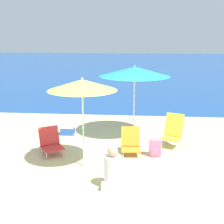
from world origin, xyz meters
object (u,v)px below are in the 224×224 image
object	(u,v)px
cooler_box	(68,130)
beach_chair_orange	(131,142)
beach_umbrella_lime	(82,85)
backpack_pink	(155,148)
beach_chair_red	(51,142)
water_bottle	(83,131)
beach_umbrella_teal	(135,72)
beach_chair_yellow	(173,130)
person_seated_near	(113,171)

from	to	relation	value
cooler_box	beach_chair_orange	bearing A→B (deg)	-35.88
beach_chair_orange	beach_umbrella_lime	bearing A→B (deg)	-145.17
backpack_pink	beach_chair_red	bearing A→B (deg)	-177.69
beach_chair_red	water_bottle	distance (m)	1.72
beach_chair_red	beach_chair_orange	xyz separation A→B (m)	(1.99, 0.18, -0.01)
beach_umbrella_teal	beach_umbrella_lime	world-z (taller)	beach_umbrella_teal
beach_chair_red	water_bottle	xyz separation A→B (m)	(0.53, 1.62, -0.21)
backpack_pink	water_bottle	size ratio (longest dim) A/B	1.65
water_bottle	cooler_box	xyz separation A→B (m)	(-0.47, -0.04, 0.04)
beach_chair_yellow	cooler_box	world-z (taller)	beach_chair_yellow
beach_chair_orange	water_bottle	xyz separation A→B (m)	(-1.46, 1.44, -0.20)
water_bottle	beach_umbrella_lime	bearing A→B (deg)	-79.30
beach_umbrella_teal	beach_chair_red	size ratio (longest dim) A/B	2.73
beach_umbrella_teal	person_seated_near	world-z (taller)	beach_umbrella_teal
beach_umbrella_lime	beach_chair_red	xyz separation A→B (m)	(-0.96, 0.67, -1.56)
person_seated_near	beach_umbrella_teal	bearing A→B (deg)	87.75
person_seated_near	water_bottle	distance (m)	3.47
beach_chair_orange	water_bottle	distance (m)	2.06
cooler_box	beach_chair_red	bearing A→B (deg)	-92.18
beach_umbrella_lime	beach_chair_yellow	distance (m)	2.97
backpack_pink	cooler_box	xyz separation A→B (m)	(-2.54, 1.48, -0.07)
beach_chair_orange	water_bottle	world-z (taller)	beach_chair_orange
beach_chair_red	backpack_pink	world-z (taller)	beach_chair_red
beach_chair_yellow	person_seated_near	size ratio (longest dim) A/B	1.03
beach_umbrella_lime	beach_chair_red	world-z (taller)	beach_umbrella_lime
backpack_pink	cooler_box	distance (m)	2.94
beach_chair_red	beach_chair_yellow	xyz separation A→B (m)	(3.09, 0.83, 0.13)
beach_chair_red	beach_chair_orange	distance (m)	2.00
beach_chair_yellow	water_bottle	size ratio (longest dim) A/B	3.45
beach_chair_orange	cooler_box	distance (m)	2.39
beach_umbrella_teal	beach_chair_red	xyz separation A→B (m)	(-2.03, -1.61, -1.60)
beach_chair_red	beach_umbrella_lime	bearing A→B (deg)	-67.54
beach_umbrella_lime	beach_chair_yellow	xyz separation A→B (m)	(2.13, 1.49, -1.42)
person_seated_near	water_bottle	world-z (taller)	person_seated_near
water_bottle	beach_chair_red	bearing A→B (deg)	-107.99
water_bottle	cooler_box	world-z (taller)	cooler_box
beach_chair_red	beach_chair_orange	bearing A→B (deg)	-27.45
beach_chair_orange	beach_chair_yellow	world-z (taller)	beach_chair_yellow
beach_chair_red	beach_chair_yellow	distance (m)	3.20
beach_chair_red	beach_umbrella_teal	bearing A→B (deg)	5.62
beach_umbrella_lime	beach_chair_orange	bearing A→B (deg)	39.58
beach_chair_yellow	backpack_pink	world-z (taller)	beach_chair_yellow
beach_chair_yellow	person_seated_near	distance (m)	2.82
backpack_pink	cooler_box	world-z (taller)	backpack_pink
beach_umbrella_teal	beach_chair_red	world-z (taller)	beach_umbrella_teal
beach_chair_red	person_seated_near	xyz separation A→B (m)	(1.70, -1.63, 0.03)
backpack_pink	beach_umbrella_lime	bearing A→B (deg)	-154.72
beach_chair_orange	person_seated_near	distance (m)	1.83
beach_chair_yellow	cooler_box	size ratio (longest dim) A/B	2.22
beach_umbrella_lime	beach_chair_orange	xyz separation A→B (m)	(1.03, 0.85, -1.57)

